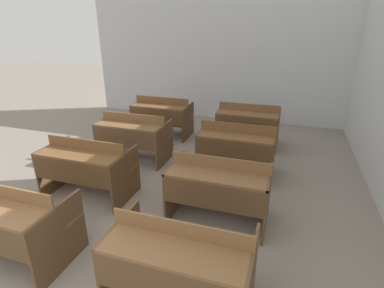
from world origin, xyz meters
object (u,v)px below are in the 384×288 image
object	(u,v)px
bench_front_left	(8,220)
bench_back_right	(248,123)
bench_third_left	(133,135)
bench_front_right	(180,262)
bench_back_left	(162,115)
bench_second_left	(87,166)
bench_second_right	(219,187)
bench_third_right	(236,147)

from	to	relation	value
bench_front_left	bench_back_right	bearing A→B (deg)	64.97
bench_third_left	bench_back_right	size ratio (longest dim) A/B	1.00
bench_front_right	bench_back_left	world-z (taller)	same
bench_back_right	bench_third_left	bearing A→B (deg)	-144.06
bench_second_left	bench_back_right	world-z (taller)	same
bench_second_left	bench_back_right	size ratio (longest dim) A/B	1.00
bench_second_left	bench_front_left	bearing A→B (deg)	-89.34
bench_front_right	bench_back_right	size ratio (longest dim) A/B	1.00
bench_third_left	bench_second_right	bearing A→B (deg)	-34.96
bench_third_right	bench_front_right	bearing A→B (deg)	-89.92
bench_front_left	bench_second_left	world-z (taller)	same
bench_front_right	bench_third_left	distance (m)	3.11
bench_front_left	bench_back_right	world-z (taller)	same
bench_second_right	bench_back_right	size ratio (longest dim) A/B	1.00
bench_second_right	bench_third_right	distance (m)	1.30
bench_third_left	bench_third_right	distance (m)	1.80
bench_second_left	bench_back_left	bearing A→B (deg)	90.12
bench_front_left	bench_front_right	xyz separation A→B (m)	(1.80, 0.01, 0.00)
bench_front_left	bench_third_left	size ratio (longest dim) A/B	1.00
bench_front_left	bench_third_right	world-z (taller)	same
bench_front_left	bench_front_right	bearing A→B (deg)	0.19
bench_second_right	bench_third_left	xyz separation A→B (m)	(-1.82, 1.27, 0.00)
bench_back_left	bench_back_right	xyz separation A→B (m)	(1.82, 0.00, 0.00)
bench_second_left	bench_back_left	distance (m)	2.57
bench_front_left	bench_back_left	world-z (taller)	same
bench_front_left	bench_back_right	size ratio (longest dim) A/B	1.00
bench_second_right	bench_front_right	bearing A→B (deg)	-91.02
bench_front_right	bench_second_left	distance (m)	2.21
bench_second_left	bench_second_right	distance (m)	1.84
bench_back_right	bench_second_left	bearing A→B (deg)	-125.10
bench_back_left	bench_front_right	bearing A→B (deg)	-64.56
bench_front_left	bench_third_left	xyz separation A→B (m)	(0.00, 2.55, 0.00)
bench_back_right	bench_second_right	bearing A→B (deg)	-89.32
bench_front_left	bench_back_left	distance (m)	3.84
bench_front_right	bench_third_right	distance (m)	2.57
bench_front_left	bench_front_right	distance (m)	1.80
bench_back_left	bench_front_left	bearing A→B (deg)	-89.70
bench_front_right	bench_third_left	xyz separation A→B (m)	(-1.80, 2.54, 0.00)
bench_second_left	bench_third_left	size ratio (longest dim) A/B	1.00
bench_back_right	bench_front_right	bearing A→B (deg)	-89.88
bench_third_left	bench_back_right	distance (m)	2.21
bench_front_left	bench_back_left	bearing A→B (deg)	90.30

